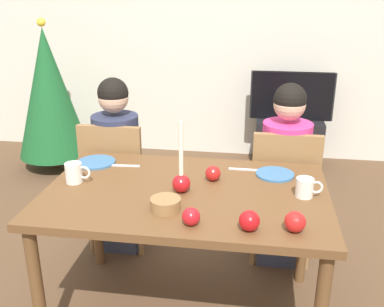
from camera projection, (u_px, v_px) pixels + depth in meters
The scene contains 21 objects.
back_wall at pixel (228, 28), 4.42m from camera, with size 6.40×0.10×2.60m, color beige.
dining_table at pixel (186, 205), 2.24m from camera, with size 1.40×0.90×0.75m.
chair_left at pixel (117, 178), 2.94m from camera, with size 0.40×0.40×0.90m.
chair_right at pixel (283, 189), 2.79m from camera, with size 0.40×0.40×0.90m.
person_left_child at pixel (118, 168), 2.95m from camera, with size 0.30×0.30×1.17m.
person_right_child at pixel (284, 178), 2.80m from camera, with size 0.30×0.30×1.17m.
tv_stand at pixel (288, 142), 4.43m from camera, with size 0.64×0.40×0.48m, color black.
tv at pixel (292, 96), 4.26m from camera, with size 0.79×0.05×0.46m.
christmas_tree at pixel (49, 93), 4.21m from camera, with size 0.68×0.68×1.43m.
candle_centerpiece at pixel (181, 178), 2.17m from camera, with size 0.09×0.09×0.36m.
plate_left at pixel (96, 162), 2.55m from camera, with size 0.22×0.22×0.01m, color teal.
plate_right at pixel (275, 174), 2.38m from camera, with size 0.20×0.20×0.01m, color teal.
mug_left at pixel (74, 173), 2.28m from camera, with size 0.13×0.09×0.10m.
mug_right at pixel (305, 187), 2.13m from camera, with size 0.13×0.08×0.09m.
fork_left at pixel (124, 166), 2.50m from camera, with size 0.18×0.01×0.01m, color silver.
fork_right at pixel (245, 170), 2.45m from camera, with size 0.18×0.01×0.01m, color silver.
bowl_walnuts at pixel (166, 204), 2.01m from camera, with size 0.14×0.14×0.05m, color olive.
apple_near_candle at pixel (295, 222), 1.83m from camera, with size 0.09×0.09×0.09m, color red.
apple_by_left_plate at pixel (249, 221), 1.84m from camera, with size 0.09×0.09×0.09m, color red.
apple_by_right_mug at pixel (213, 173), 2.31m from camera, with size 0.08×0.08×0.08m, color red.
apple_far_edge at pixel (191, 216), 1.88m from camera, with size 0.08×0.08×0.08m, color red.
Camera 1 is at (0.33, -1.98, 1.70)m, focal length 41.74 mm.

